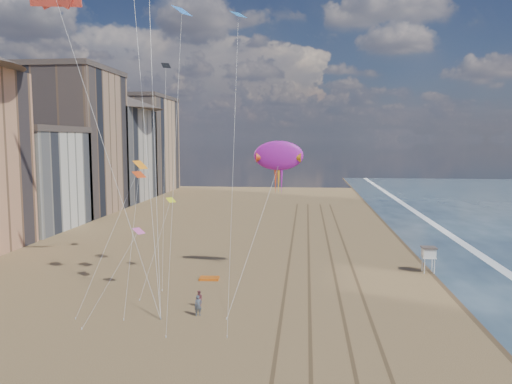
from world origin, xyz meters
The scene contains 10 objects.
wet_sand centered at (19.00, 40.00, 0.00)m, with size 260.00×260.00×0.00m, color #42301E.
foam centered at (23.20, 40.00, 0.00)m, with size 260.00×260.00×0.00m, color white.
tracks centered at (2.55, 30.00, 0.01)m, with size 7.68×120.00×0.01m.
buildings centered at (-45.73, 65.59, 13.55)m, with size 34.72×131.35×29.00m.
lifeguard_stand centered at (14.46, 32.08, 2.23)m, with size 1.61×1.61×2.90m.
grounded_kite centered at (-9.35, 26.86, 0.12)m, with size 2.07×1.32×0.24m, color #D65C12.
show_kite centered at (-2.21, 29.76, 13.04)m, with size 4.90×7.77×19.06m.
kite_flyer_a centered at (-8.18, 16.01, 0.87)m, with size 0.64×0.42×1.74m, color #4F5966.
kite_flyer_b centered at (-8.58, 18.23, 0.74)m, with size 0.72×0.56×1.47m, color brown.
small_kites centered at (-12.34, 23.65, 17.73)m, with size 12.44×14.23×20.95m.
Camera 1 is at (0.78, -24.06, 14.82)m, focal length 35.00 mm.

